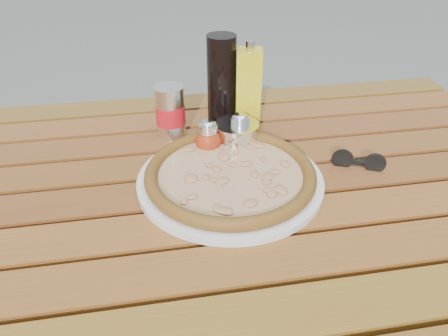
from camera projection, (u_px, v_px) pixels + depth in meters
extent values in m
cube|color=#3A220D|center=(391.00, 197.00, 1.48)|extent=(0.06, 0.06, 0.70)
cube|color=#3B200D|center=(226.00, 207.00, 0.87)|extent=(1.36, 0.86, 0.04)
cube|color=#5A3710|center=(265.00, 322.00, 0.60)|extent=(1.40, 0.09, 0.03)
cube|color=#5A2E0F|center=(249.00, 268.00, 0.68)|extent=(1.40, 0.09, 0.03)
cube|color=#5D2E10|center=(236.00, 226.00, 0.77)|extent=(1.40, 0.09, 0.03)
cube|color=#4F250E|center=(226.00, 193.00, 0.85)|extent=(1.40, 0.09, 0.03)
cube|color=#51280E|center=(217.00, 165.00, 0.93)|extent=(1.40, 0.09, 0.03)
cube|color=#52260E|center=(210.00, 142.00, 1.02)|extent=(1.40, 0.09, 0.03)
cube|color=#582A0F|center=(205.00, 122.00, 1.10)|extent=(1.40, 0.09, 0.03)
cube|color=#50310E|center=(199.00, 105.00, 1.19)|extent=(1.40, 0.09, 0.03)
cylinder|color=silver|center=(230.00, 180.00, 0.85)|extent=(0.47, 0.47, 0.01)
cylinder|color=beige|center=(230.00, 175.00, 0.84)|extent=(0.39, 0.39, 0.01)
torus|color=black|center=(230.00, 173.00, 0.84)|extent=(0.41, 0.41, 0.03)
ellipsoid|color=#B83515|center=(208.00, 142.00, 0.93)|extent=(0.06, 0.06, 0.06)
cylinder|color=white|center=(208.00, 128.00, 0.91)|extent=(0.04, 0.04, 0.02)
ellipsoid|color=silver|center=(208.00, 124.00, 0.91)|extent=(0.04, 0.04, 0.02)
ellipsoid|color=#393E19|center=(240.00, 134.00, 0.96)|extent=(0.06, 0.06, 0.06)
cylinder|color=white|center=(240.00, 121.00, 0.94)|extent=(0.05, 0.05, 0.02)
ellipsoid|color=silver|center=(240.00, 117.00, 0.93)|extent=(0.04, 0.04, 0.02)
cylinder|color=black|center=(222.00, 84.00, 0.99)|extent=(0.08, 0.08, 0.22)
cylinder|color=silver|center=(170.00, 112.00, 0.98)|extent=(0.08, 0.08, 0.12)
cylinder|color=red|center=(170.00, 114.00, 0.98)|extent=(0.08, 0.08, 0.04)
cube|color=gold|center=(249.00, 91.00, 0.99)|extent=(0.07, 0.07, 0.19)
cylinder|color=silver|center=(250.00, 45.00, 0.94)|extent=(0.02, 0.02, 0.02)
cylinder|color=silver|center=(237.00, 137.00, 0.95)|extent=(0.12, 0.12, 0.05)
cylinder|color=silver|center=(237.00, 125.00, 0.94)|extent=(0.13, 0.13, 0.01)
sphere|color=white|center=(237.00, 121.00, 0.93)|extent=(0.02, 0.02, 0.01)
cylinder|color=black|center=(343.00, 159.00, 0.89)|extent=(0.04, 0.02, 0.04)
cylinder|color=black|center=(375.00, 163.00, 0.88)|extent=(0.04, 0.02, 0.04)
cube|color=black|center=(359.00, 159.00, 0.88)|extent=(0.02, 0.01, 0.00)
cube|color=black|center=(353.00, 163.00, 0.91)|extent=(0.08, 0.04, 0.00)
cube|color=black|center=(362.00, 163.00, 0.91)|extent=(0.08, 0.04, 0.00)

